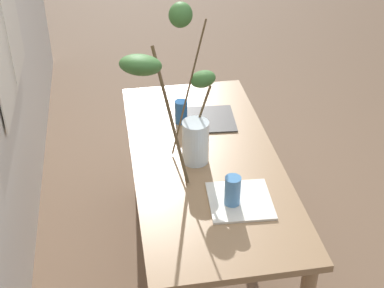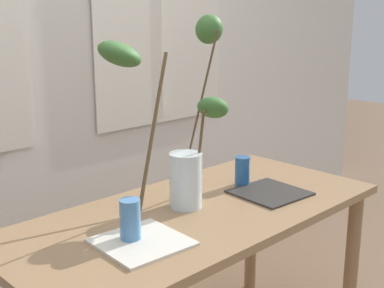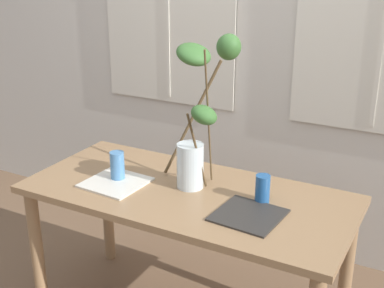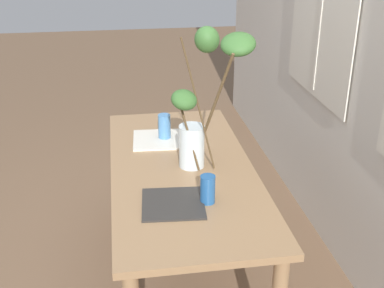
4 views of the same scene
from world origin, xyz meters
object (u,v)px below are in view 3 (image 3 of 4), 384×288
Objects in this scene: dining_table at (187,211)px; vase_with_branches at (198,115)px; plate_square_right at (248,215)px; drinking_glass_blue_right at (263,189)px; plate_square_left at (116,182)px; drinking_glass_blue_left at (117,166)px.

vase_with_branches is at bearing 94.01° from dining_table.
dining_table is 0.37m from plate_square_right.
drinking_glass_blue_right is 0.71m from plate_square_left.
drinking_glass_blue_right is (0.35, -0.05, -0.28)m from vase_with_branches.
dining_table is at bearing -85.99° from vase_with_branches.
plate_square_right is at bearing 0.26° from plate_square_left.
drinking_glass_blue_right is at bearing 9.29° from drinking_glass_blue_left.
plate_square_right is at bearing -2.98° from drinking_glass_blue_left.
drinking_glass_blue_right is at bearing 89.12° from plate_square_right.
drinking_glass_blue_left is 0.71m from drinking_glass_blue_right.
drinking_glass_blue_left is at bearing -170.71° from drinking_glass_blue_right.
vase_with_branches is 5.83× the size of drinking_glass_blue_right.
dining_table is 2.07× the size of vase_with_branches.
plate_square_right is (0.70, -0.04, -0.07)m from drinking_glass_blue_left.
drinking_glass_blue_left is at bearing -172.02° from dining_table.
drinking_glass_blue_left is 0.70m from plate_square_right.
vase_with_branches is at bearing 31.70° from plate_square_left.
plate_square_left is (-0.69, -0.15, -0.06)m from drinking_glass_blue_right.
dining_table is at bearing 165.86° from plate_square_right.
vase_with_branches is at bearing 149.90° from plate_square_right.
dining_table is 5.65× the size of plate_square_left.
plate_square_left is (0.01, -0.04, -0.07)m from drinking_glass_blue_left.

